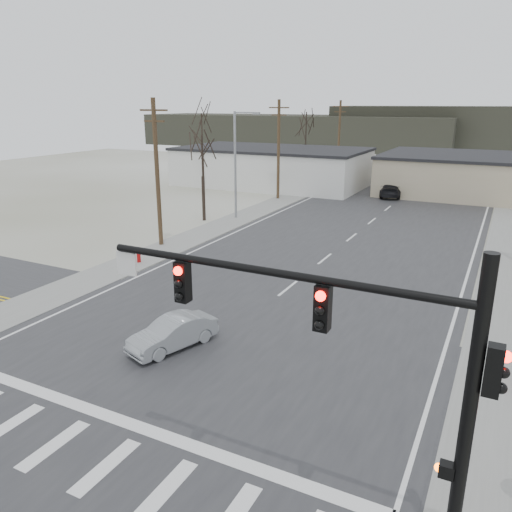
{
  "coord_description": "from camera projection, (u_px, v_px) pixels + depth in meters",
  "views": [
    {
      "loc": [
        9.88,
        -15.35,
        9.66
      ],
      "look_at": [
        -0.48,
        5.13,
        2.6
      ],
      "focal_mm": 35.0,
      "sensor_mm": 36.0,
      "label": 1
    }
  ],
  "objects": [
    {
      "name": "car_far_a",
      "position": [
        391.0,
        189.0,
        53.24
      ],
      "size": [
        3.0,
        5.64,
        1.56
      ],
      "primitive_type": "imported",
      "rotation": [
        0.0,
        0.0,
        3.3
      ],
      "color": "black",
      "rests_on": "main_road"
    },
    {
      "name": "car_far_b",
      "position": [
        404.0,
        166.0,
        73.28
      ],
      "size": [
        2.31,
        4.7,
        1.54
      ],
      "primitive_type": "imported",
      "rotation": [
        0.0,
        0.0,
        0.11
      ],
      "color": "black",
      "rests_on": "main_road"
    },
    {
      "name": "tree_left_far",
      "position": [
        306.0,
        130.0,
        63.61
      ],
      "size": [
        3.96,
        3.96,
        8.82
      ],
      "color": "black",
      "rests_on": "ground"
    },
    {
      "name": "building_left_far",
      "position": [
        272.0,
        166.0,
        60.54
      ],
      "size": [
        22.3,
        12.3,
        4.5
      ],
      "color": "silver",
      "rests_on": "ground"
    },
    {
      "name": "fire_hydrant",
      "position": [
        139.0,
        256.0,
        31.28
      ],
      "size": [
        0.24,
        0.24,
        0.87
      ],
      "color": "#A50C0C",
      "rests_on": "ground"
    },
    {
      "name": "traffic_signal_mast",
      "position": [
        372.0,
        360.0,
        10.12
      ],
      "size": [
        8.95,
        0.43,
        7.2
      ],
      "color": "black",
      "rests_on": "ground"
    },
    {
      "name": "main_road",
      "position": [
        330.0,
        255.0,
        32.98
      ],
      "size": [
        18.0,
        110.0,
        0.05
      ],
      "primitive_type": "cube",
      "color": "#2A292C",
      "rests_on": "ground"
    },
    {
      "name": "sedan_crossing",
      "position": [
        173.0,
        333.0,
        20.33
      ],
      "size": [
        2.5,
        4.07,
        1.26
      ],
      "primitive_type": "imported",
      "rotation": [
        0.0,
        0.0,
        -0.33
      ],
      "color": "gray",
      "rests_on": "main_road"
    },
    {
      "name": "upole_left_c",
      "position": [
        279.0,
        148.0,
        50.91
      ],
      "size": [
        2.2,
        0.3,
        10.0
      ],
      "color": "#4E3524",
      "rests_on": "ground"
    },
    {
      "name": "tree_left_mid",
      "position": [
        202.0,
        134.0,
        56.83
      ],
      "size": [
        3.96,
        3.96,
        8.82
      ],
      "color": "black",
      "rests_on": "ground"
    },
    {
      "name": "building_right_far",
      "position": [
        510.0,
        177.0,
        52.77
      ],
      "size": [
        26.3,
        14.3,
        4.3
      ],
      "color": "#B7A78C",
      "rests_on": "ground"
    },
    {
      "name": "sidewalk_right",
      "position": [
        509.0,
        256.0,
        32.67
      ],
      "size": [
        3.0,
        90.0,
        0.06
      ],
      "primitive_type": "cube",
      "color": "gray",
      "rests_on": "ground"
    },
    {
      "name": "tree_left_near",
      "position": [
        202.0,
        159.0,
        41.32
      ],
      "size": [
        3.3,
        3.3,
        7.35
      ],
      "color": "black",
      "rests_on": "ground"
    },
    {
      "name": "upole_left_b",
      "position": [
        157.0,
        171.0,
        33.85
      ],
      "size": [
        2.2,
        0.3,
        10.0
      ],
      "color": "#4E3524",
      "rests_on": "ground"
    },
    {
      "name": "hill_left",
      "position": [
        293.0,
        131.0,
        112.72
      ],
      "size": [
        70.0,
        18.0,
        7.0
      ],
      "primitive_type": "cube",
      "color": "#333026",
      "rests_on": "ground"
    },
    {
      "name": "cross_road",
      "position": [
        210.0,
        352.0,
        20.19
      ],
      "size": [
        90.0,
        10.0,
        0.04
      ],
      "primitive_type": "cube",
      "color": "#2A292C",
      "rests_on": "ground"
    },
    {
      "name": "upole_left_d",
      "position": [
        339.0,
        137.0,
        67.96
      ],
      "size": [
        2.2,
        0.3,
        10.0
      ],
      "color": "#4E3524",
      "rests_on": "ground"
    },
    {
      "name": "streetlight_main",
      "position": [
        237.0,
        159.0,
        42.12
      ],
      "size": [
        2.4,
        0.25,
        9.0
      ],
      "color": "gray",
      "rests_on": "ground"
    },
    {
      "name": "ground",
      "position": [
        210.0,
        352.0,
        20.19
      ],
      "size": [
        140.0,
        140.0,
        0.0
      ],
      "primitive_type": "plane",
      "color": "silver",
      "rests_on": "ground"
    },
    {
      "name": "sidewalk_left",
      "position": [
        228.0,
        223.0,
        41.81
      ],
      "size": [
        3.0,
        90.0,
        0.06
      ],
      "primitive_type": "cube",
      "color": "gray",
      "rests_on": "ground"
    }
  ]
}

